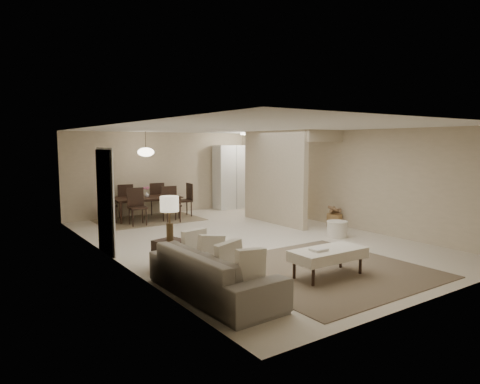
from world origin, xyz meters
TOP-DOWN VIEW (x-y plane):
  - floor at (0.00, 0.00)m, footprint 9.00×9.00m
  - ceiling at (0.00, 0.00)m, footprint 9.00×9.00m
  - back_wall at (0.00, 4.50)m, footprint 6.00×0.00m
  - left_wall at (-3.00, 0.00)m, footprint 0.00×9.00m
  - right_wall at (3.00, 0.00)m, footprint 0.00×9.00m
  - partition at (1.80, 1.25)m, footprint 0.15×2.50m
  - doorway at (-2.97, 0.60)m, footprint 0.04×0.90m
  - pantry_cabinet at (2.35, 4.15)m, footprint 1.20×0.55m
  - flush_light at (2.30, 3.20)m, footprint 0.44×0.44m
  - living_rug at (-0.27, -2.66)m, footprint 3.20×3.20m
  - sofa at (-2.45, -2.66)m, footprint 2.35×0.99m
  - ottoman_bench at (-0.47, -2.96)m, footprint 1.30×0.61m
  - side_table at (-2.40, -1.12)m, footprint 0.56×0.56m
  - table_lamp at (-2.40, -1.12)m, footprint 0.32×0.32m
  - round_pouf at (1.88, -0.98)m, footprint 0.48×0.48m
  - wicker_basket at (2.75, -0.08)m, footprint 0.52×0.52m
  - dining_rug at (-0.84, 3.70)m, footprint 2.80×2.10m
  - dining_table at (-0.84, 3.70)m, footprint 1.94×1.21m
  - dining_chairs at (-0.84, 3.70)m, footprint 2.67×2.04m
  - vase at (-0.84, 3.70)m, footprint 0.15×0.15m
  - yellow_mat at (2.44, 1.43)m, footprint 0.90×0.60m
  - pendant_light at (-0.84, 3.70)m, footprint 0.46×0.46m

SIDE VIEW (x-z plane):
  - floor at x=0.00m, z-range 0.00..0.00m
  - living_rug at x=-0.27m, z-range 0.00..0.01m
  - dining_rug at x=-0.84m, z-range 0.00..0.01m
  - yellow_mat at x=2.44m, z-range 0.00..0.01m
  - wicker_basket at x=2.75m, z-range 0.00..0.34m
  - round_pouf at x=1.88m, z-range 0.00..0.37m
  - side_table at x=-2.40m, z-range 0.00..0.51m
  - dining_table at x=-0.84m, z-range 0.00..0.65m
  - sofa at x=-2.45m, z-range 0.00..0.68m
  - ottoman_bench at x=-0.47m, z-range 0.14..0.60m
  - dining_chairs at x=-0.84m, z-range 0.00..0.98m
  - vase at x=-0.84m, z-range 0.65..0.78m
  - doorway at x=-2.97m, z-range 0.00..2.04m
  - pantry_cabinet at x=2.35m, z-range 0.00..2.10m
  - table_lamp at x=-2.40m, z-range 0.69..1.45m
  - back_wall at x=0.00m, z-range -1.75..4.25m
  - left_wall at x=-3.00m, z-range -3.25..5.75m
  - right_wall at x=3.00m, z-range -3.25..5.75m
  - partition at x=1.80m, z-range 0.00..2.50m
  - pendant_light at x=-0.84m, z-range 1.57..2.27m
  - flush_light at x=2.30m, z-range 2.44..2.48m
  - ceiling at x=0.00m, z-range 2.50..2.50m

